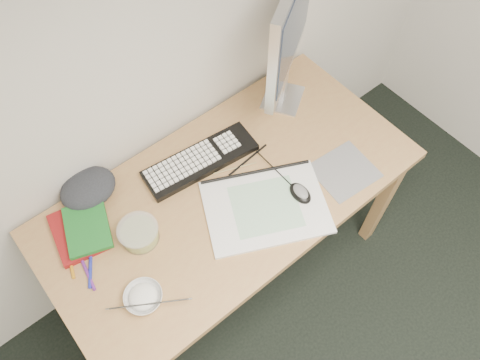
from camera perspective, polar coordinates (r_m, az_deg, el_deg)
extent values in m
plane|color=silver|center=(1.44, -20.16, 14.20)|extent=(3.60, 0.00, 3.60)
cube|color=tan|center=(2.24, 16.99, -2.42)|extent=(0.05, 0.05, 0.71)
cube|color=tan|center=(2.12, -20.56, -10.77)|extent=(0.05, 0.05, 0.71)
cube|color=tan|center=(2.42, 6.58, 7.11)|extent=(0.05, 0.05, 0.71)
cube|color=tan|center=(1.73, -1.29, -1.55)|extent=(1.40, 0.70, 0.03)
cube|color=gray|center=(1.80, 12.61, 1.07)|extent=(0.24, 0.22, 0.00)
cube|color=silver|center=(1.68, 3.14, -3.32)|extent=(0.52, 0.46, 0.01)
cube|color=black|center=(1.78, -4.84, 2.40)|extent=(0.45, 0.19, 0.03)
cube|color=silver|center=(1.99, 5.20, 9.96)|extent=(0.22, 0.22, 0.01)
cube|color=silver|center=(1.93, 5.39, 11.58)|extent=(0.06, 0.05, 0.16)
cube|color=silver|center=(1.73, 6.19, 18.16)|extent=(0.43, 0.30, 0.40)
cube|color=black|center=(1.72, 6.22, 18.40)|extent=(0.37, 0.25, 0.31)
ellipsoid|color=black|center=(1.69, 7.39, -1.42)|extent=(0.07, 0.10, 0.03)
imported|color=white|center=(1.56, -11.66, -13.86)|extent=(0.13, 0.13, 0.04)
cylinder|color=silver|center=(1.52, -11.02, -14.60)|extent=(0.23, 0.15, 0.02)
cylinder|color=gold|center=(1.63, -12.20, -6.40)|extent=(0.17, 0.17, 0.07)
cube|color=maroon|center=(1.72, -19.10, -6.00)|extent=(0.20, 0.24, 0.02)
cube|color=#1A6923|center=(1.69, -18.13, -5.55)|extent=(0.20, 0.24, 0.02)
ellipsoid|color=#23262A|center=(1.76, -18.04, -0.98)|extent=(0.20, 0.18, 0.07)
cylinder|color=pink|center=(1.72, -1.67, -0.62)|extent=(0.17, 0.08, 0.01)
cylinder|color=tan|center=(1.76, -0.61, 1.45)|extent=(0.16, 0.07, 0.01)
cylinder|color=black|center=(1.78, 0.96, 2.48)|extent=(0.20, 0.03, 0.01)
cylinder|color=#1D27A1|center=(1.65, -17.78, -10.38)|extent=(0.08, 0.12, 0.01)
cylinder|color=#C58217|center=(1.68, -19.96, -9.44)|extent=(0.05, 0.12, 0.01)
cylinder|color=#642487|center=(1.65, -18.03, -10.90)|extent=(0.03, 0.12, 0.01)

